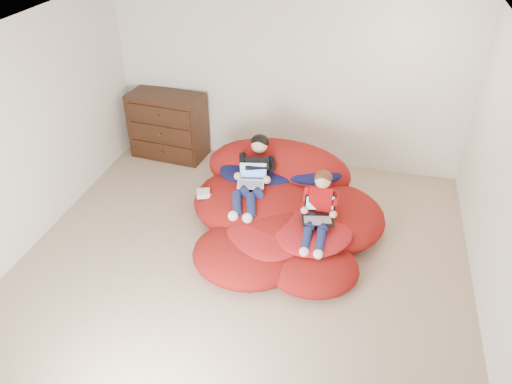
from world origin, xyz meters
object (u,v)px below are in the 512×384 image
beanbag_pile (281,208)px  laptop_black (319,212)px  laptop_white (252,178)px  dresser (168,126)px  older_boy (254,171)px  younger_boy (319,207)px

beanbag_pile → laptop_black: (0.50, -0.40, 0.30)m
beanbag_pile → laptop_white: 0.53m
laptop_black → dresser: bearing=144.8°
laptop_white → laptop_black: laptop_white is taller
laptop_white → laptop_black: (0.88, -0.42, -0.07)m
older_boy → dresser: bearing=142.8°
older_boy → younger_boy: bearing=-30.2°
beanbag_pile → laptop_white: size_ratio=6.81×
dresser → laptop_black: bearing=-35.2°
laptop_black → younger_boy: bearing=90.0°
dresser → older_boy: (1.65, -1.25, 0.16)m
dresser → younger_boy: dresser is taller
dresser → laptop_white: dresser is taller
dresser → beanbag_pile: dresser is taller
younger_boy → laptop_white: bearing=155.3°
beanbag_pile → laptop_white: (-0.38, 0.02, 0.37)m
dresser → beanbag_pile: size_ratio=0.47×
older_boy → laptop_black: size_ratio=2.85×
dresser → laptop_white: size_ratio=3.20×
beanbag_pile → laptop_black: beanbag_pile is taller
beanbag_pile → younger_boy: 0.72m
older_boy → beanbag_pile: bearing=-18.2°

